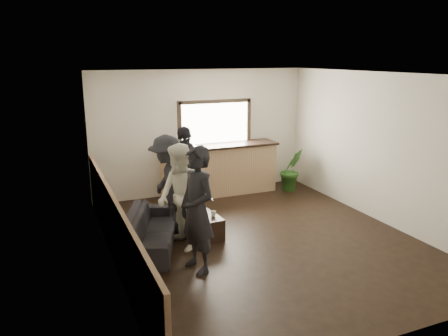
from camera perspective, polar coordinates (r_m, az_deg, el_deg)
name	(u,v)px	position (r m, az deg, el deg)	size (l,w,h in m)	color
ground	(262,239)	(7.69, 4.93, -9.23)	(5.00, 6.00, 0.01)	black
room_shell	(222,161)	(6.92, -0.23, 0.98)	(5.01, 6.01, 2.80)	silver
bar_counter	(219,166)	(9.92, -0.65, 0.21)	(2.70, 0.68, 2.13)	tan
sofa	(150,230)	(7.40, -9.59, -7.95)	(1.96, 0.77, 0.57)	black
coffee_table	(201,225)	(7.74, -3.00, -7.42)	(0.49, 0.89, 0.39)	black
cup_a	(191,208)	(7.83, -4.29, -5.29)	(0.12, 0.12, 0.09)	silver
cup_b	(213,214)	(7.57, -1.41, -5.97)	(0.10, 0.10, 0.09)	silver
potted_plant	(291,170)	(10.33, 8.80, -0.22)	(0.54, 0.44, 0.99)	#2D6623
person_a	(197,210)	(6.30, -3.52, -5.49)	(0.61, 0.77, 1.87)	black
person_b	(180,198)	(7.06, -5.71, -3.87)	(0.81, 0.96, 1.74)	white
person_c	(168,185)	(7.73, -7.34, -2.18)	(0.68, 1.15, 1.77)	black
person_d	(186,169)	(8.85, -5.01, -0.08)	(1.05, 0.97, 1.73)	black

